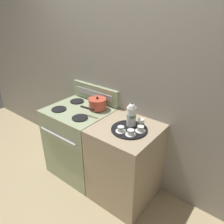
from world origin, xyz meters
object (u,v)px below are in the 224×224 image
Objects in this scene: saucepan at (97,104)px; creamer_jug at (141,123)px; teacup_right at (141,129)px; teapot at (131,115)px; teacup_front at (131,132)px; stove at (81,141)px; serving_tray at (129,129)px; teacup_left at (121,129)px.

creamer_jug is (0.62, -0.05, -0.02)m from saucepan.
teacup_right is 0.09m from creamer_jug.
teacup_right is 1.20× the size of creamer_jug.
creamer_jug reaches higher than teacup_right.
teapot is 0.20m from teacup_front.
stove is at bearing -173.38° from creamer_jug.
teacup_right reaches higher than serving_tray.
creamer_jug is (0.09, 0.04, -0.08)m from teapot.
teapot is at bearing 163.02° from teacup_right.
teapot is 3.03× the size of creamer_jug.
teacup_left and teacup_right have the same top height.
teacup_right is at bearing 14.43° from serving_tray.
creamer_jug is at bearing -4.54° from saucepan.
teacup_left is at bearing -140.42° from teacup_right.
serving_tray is 0.15m from teapot.
teacup_front is (0.79, -0.10, 0.48)m from stove.
teacup_left is 1.20× the size of creamer_jug.
saucepan is 0.62m from creamer_jug.
teacup_front is at bearing -49.56° from serving_tray.
saucepan is at bearing 164.35° from serving_tray.
teacup_right is at bearing -60.93° from creamer_jug.
teapot is (0.70, 0.06, 0.58)m from stove.
teapot is 2.53× the size of teacup_left.
teapot reaches higher than stove.
teacup_front is (0.62, -0.24, -0.03)m from saucepan.
creamer_jug is at bearing 91.32° from teacup_front.
teacup_right is (0.66, -0.13, -0.03)m from saucepan.
teacup_front is (0.07, -0.08, 0.03)m from serving_tray.
saucepan reaches higher than teacup_front.
serving_tray is (0.72, -0.01, 0.45)m from stove.
stove is 2.53× the size of serving_tray.
serving_tray is 3.56× the size of teacup_front.
saucepan is 3.11× the size of teacup_left.
teacup_left is at bearing -111.39° from serving_tray.
saucepan is 3.74× the size of creamer_jug.
teapot is 0.17m from teacup_right.
teacup_left and teacup_front have the same top height.
teacup_right is at bearing -16.98° from teapot.
teacup_right is (0.83, 0.01, 0.48)m from stove.
saucepan reaches higher than stove.
teacup_front is 0.19m from creamer_jug.
teapot is at bearing 111.66° from serving_tray.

